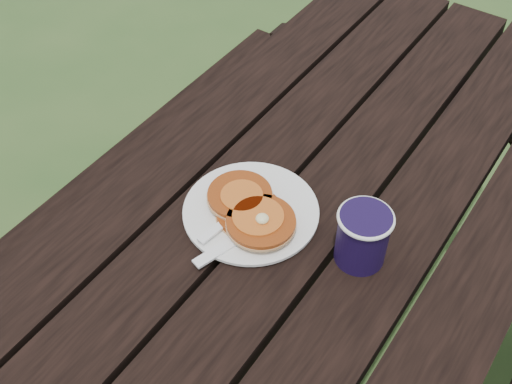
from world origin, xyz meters
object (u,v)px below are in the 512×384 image
Objects in this scene: picnic_table at (282,351)px; pancake_stack at (251,210)px; plate at (251,212)px; coffee_cup at (363,235)px.

pancake_stack is at bearing 177.70° from picnic_table.
pancake_stack reaches higher than picnic_table.
plate reaches higher than picnic_table.
pancake_stack is (0.01, -0.01, 0.02)m from plate.
coffee_cup is (0.20, 0.04, 0.03)m from pancake_stack.
coffee_cup is at bearing 6.77° from plate.
pancake_stack is 1.76× the size of coffee_cup.
coffee_cup is at bearing 18.70° from picnic_table.
picnic_table is 0.40m from plate.
picnic_table is at bearing -2.30° from pancake_stack.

